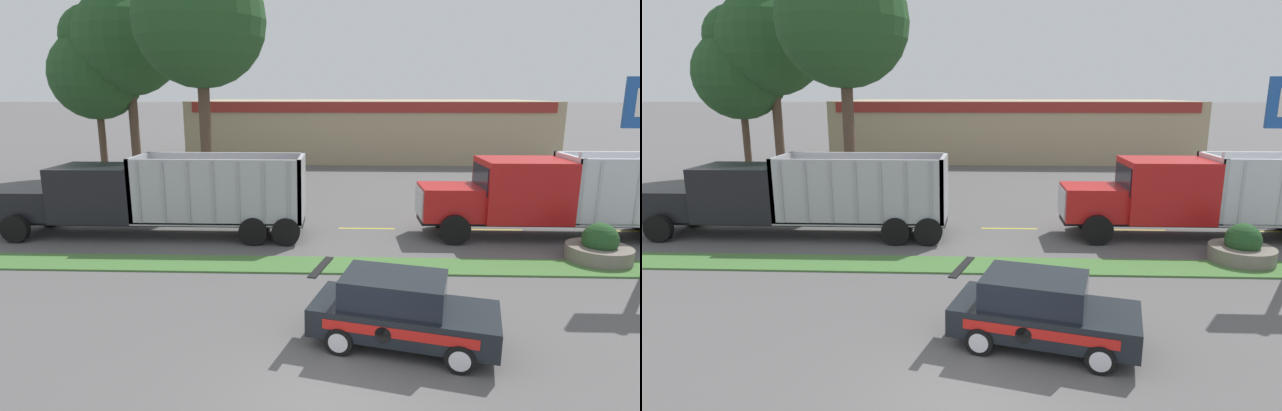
{
  "view_description": "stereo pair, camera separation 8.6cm",
  "coord_description": "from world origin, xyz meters",
  "views": [
    {
      "loc": [
        0.06,
        -8.46,
        5.71
      ],
      "look_at": [
        -0.53,
        7.25,
        2.14
      ],
      "focal_mm": 28.0,
      "sensor_mm": 36.0,
      "label": 1
    },
    {
      "loc": [
        0.15,
        -8.45,
        5.71
      ],
      "look_at": [
        -0.53,
        7.25,
        2.14
      ],
      "focal_mm": 28.0,
      "sensor_mm": 36.0,
      "label": 2
    }
  ],
  "objects": [
    {
      "name": "ground_plane",
      "position": [
        0.0,
        0.0,
        0.0
      ],
      "size": [
        600.0,
        600.0,
        0.0
      ],
      "primitive_type": "plane",
      "color": "#5B5959"
    },
    {
      "name": "grass_verge",
      "position": [
        0.0,
        7.46,
        0.03
      ],
      "size": [
        120.0,
        1.62,
        0.06
      ],
      "primitive_type": "cube",
      "color": "#477538",
      "rests_on": "ground_plane"
    },
    {
      "name": "centre_line_3",
      "position": [
        -9.51,
        12.27,
        0.0
      ],
      "size": [
        2.4,
        0.14,
        0.01
      ],
      "primitive_type": "cube",
      "color": "yellow",
      "rests_on": "ground_plane"
    },
    {
      "name": "centre_line_4",
      "position": [
        -4.11,
        12.27,
        0.0
      ],
      "size": [
        2.4,
        0.14,
        0.01
      ],
      "primitive_type": "cube",
      "color": "yellow",
      "rests_on": "ground_plane"
    },
    {
      "name": "centre_line_5",
      "position": [
        1.29,
        12.27,
        0.0
      ],
      "size": [
        2.4,
        0.14,
        0.01
      ],
      "primitive_type": "cube",
      "color": "yellow",
      "rests_on": "ground_plane"
    },
    {
      "name": "centre_line_6",
      "position": [
        6.69,
        12.27,
        0.0
      ],
      "size": [
        2.4,
        0.14,
        0.01
      ],
      "primitive_type": "cube",
      "color": "yellow",
      "rests_on": "ground_plane"
    },
    {
      "name": "centre_line_7",
      "position": [
        12.09,
        12.27,
        0.0
      ],
      "size": [
        2.4,
        0.14,
        0.01
      ],
      "primitive_type": "cube",
      "color": "yellow",
      "rests_on": "ground_plane"
    },
    {
      "name": "dump_truck_lead",
      "position": [
        -8.45,
        10.91,
        1.54
      ],
      "size": [
        12.49,
        2.67,
        3.28
      ],
      "color": "black",
      "rests_on": "ground_plane"
    },
    {
      "name": "dump_truck_trail",
      "position": [
        8.63,
        11.33,
        1.64
      ],
      "size": [
        12.82,
        2.81,
        3.54
      ],
      "color": "black",
      "rests_on": "ground_plane"
    },
    {
      "name": "rally_car",
      "position": [
        1.51,
        2.22,
        0.85
      ],
      "size": [
        4.52,
        2.89,
        1.69
      ],
      "color": "black",
      "rests_on": "ground_plane"
    },
    {
      "name": "stone_planter",
      "position": [
        9.06,
        8.31,
        0.47
      ],
      "size": [
        2.14,
        2.14,
        1.37
      ],
      "color": "slate",
      "rests_on": "ground_plane"
    },
    {
      "name": "store_building_backdrop",
      "position": [
        2.64,
        37.22,
        2.51
      ],
      "size": [
        29.88,
        12.1,
        5.02
      ],
      "color": "tan",
      "rests_on": "ground_plane"
    },
    {
      "name": "tree_behind_left",
      "position": [
        -16.03,
        25.03,
        7.46
      ],
      "size": [
        5.93,
        5.93,
        11.32
      ],
      "color": "brown",
      "rests_on": "ground_plane"
    },
    {
      "name": "tree_behind_centre",
      "position": [
        -13.73,
        24.99,
        9.59
      ],
      "size": [
        6.91,
        6.91,
        14.1
      ],
      "color": "brown",
      "rests_on": "ground_plane"
    },
    {
      "name": "tree_behind_right",
      "position": [
        -7.07,
        18.15,
        9.95
      ],
      "size": [
        6.81,
        6.81,
        14.4
      ],
      "color": "brown",
      "rests_on": "ground_plane"
    }
  ]
}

